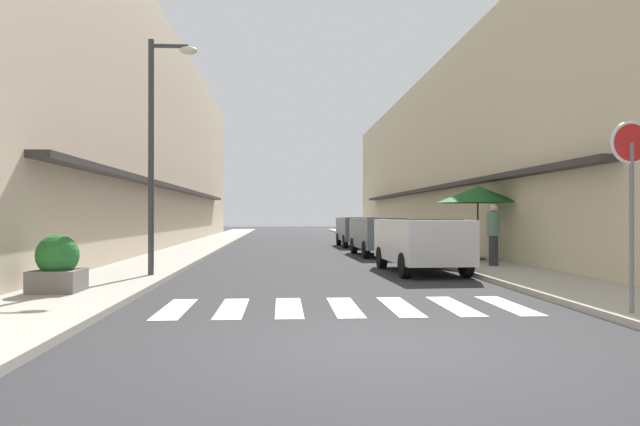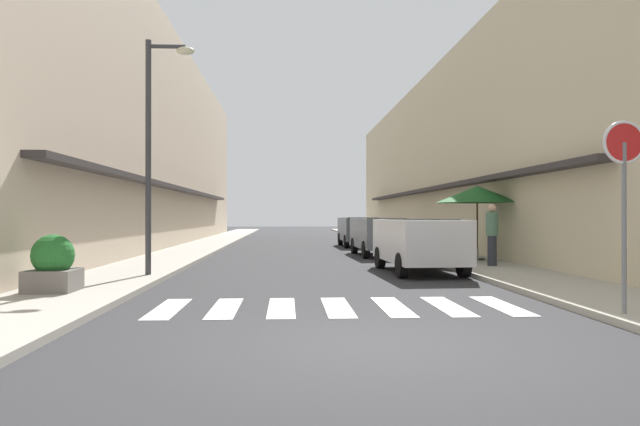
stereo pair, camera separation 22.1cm
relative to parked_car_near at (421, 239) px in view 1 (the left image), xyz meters
name	(u,v)px [view 1 (the left image)]	position (x,y,z in m)	size (l,w,h in m)	color
ground_plane	(305,250)	(-2.74, 10.95, -0.92)	(108.97, 108.97, 0.00)	#2B2B2D
sidewalk_left	(195,249)	(-7.71, 10.95, -0.86)	(2.36, 69.35, 0.12)	#9E998E
sidewalk_right	(412,248)	(2.23, 10.95, -0.86)	(2.36, 69.35, 0.12)	#ADA899
building_row_left	(122,140)	(-11.39, 12.43, 4.24)	(5.50, 46.58, 10.32)	#C6B299
building_row_right	(479,159)	(5.91, 12.43, 3.43)	(5.50, 46.58, 8.70)	beige
crosswalk	(345,307)	(-2.74, -5.85, -0.91)	(6.15, 2.20, 0.01)	silver
parked_car_near	(421,239)	(0.00, 0.00, 0.00)	(1.95, 4.16, 1.47)	silver
parked_car_mid	(380,232)	(0.00, 6.66, 0.00)	(1.93, 4.24, 1.47)	#4C5156
parked_car_far	(358,228)	(0.00, 13.25, 0.00)	(1.87, 3.98, 1.47)	#4C5156
round_street_sign	(631,166)	(1.39, -7.39, 1.39)	(0.65, 0.07, 2.86)	slate
street_lamp	(158,132)	(-6.82, -1.27, 2.69)	(1.19, 0.28, 5.76)	#38383D
cafe_umbrella	(478,195)	(2.58, 2.88, 1.33)	(2.68, 2.68, 2.41)	#262626
planter_corner	(57,265)	(-8.07, -4.35, -0.30)	(0.88, 0.88, 1.09)	slate
planter_midblock	(460,243)	(2.04, 3.09, -0.25)	(0.99, 0.99, 1.18)	slate
pedestrian_walking_near	(493,233)	(2.29, 0.68, 0.14)	(0.34, 0.34, 1.78)	#282B33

